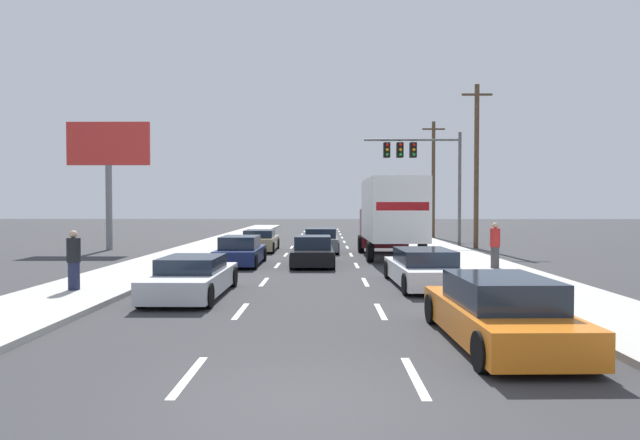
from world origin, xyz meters
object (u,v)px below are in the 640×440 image
car_white (423,269)px  traffic_signal_mast (417,159)px  car_tan (260,241)px  car_silver (192,278)px  car_orange (499,313)px  car_black (313,252)px  box_truck (391,214)px  pedestrian_mid_block (495,245)px  pedestrian_near_corner (74,260)px  utility_pole_mid (476,164)px  roadside_billboard (108,157)px  utility_pole_far (433,178)px  car_navy (241,252)px  car_gray (321,241)px

car_white → traffic_signal_mast: bearing=81.1°
car_tan → car_silver: car_tan is taller
car_orange → traffic_signal_mast: bearing=83.9°
car_black → box_truck: size_ratio=0.57×
pedestrian_mid_block → car_white: bearing=-132.4°
car_white → pedestrian_near_corner: pedestrian_near_corner is taller
utility_pole_mid → roadside_billboard: 21.55m
car_tan → pedestrian_near_corner: size_ratio=2.62×
car_orange → box_truck: bearing=90.1°
car_silver → car_orange: bearing=-36.6°
traffic_signal_mast → pedestrian_mid_block: bearing=-86.8°
utility_pole_far → pedestrian_mid_block: size_ratio=5.24×
car_navy → utility_pole_mid: 16.19m
car_silver → traffic_signal_mast: 22.21m
car_black → box_truck: box_truck is taller
utility_pole_mid → utility_pole_far: (-0.35, 11.07, -0.24)m
car_tan → car_navy: 7.12m
car_gray → traffic_signal_mast: bearing=38.0°
car_tan → car_white: 14.81m
box_truck → utility_pole_mid: 8.78m
car_navy → car_black: bearing=-0.8°
car_tan → box_truck: 8.12m
car_silver → car_black: car_black is taller
car_gray → car_white: size_ratio=0.89×
car_navy → utility_pole_mid: (12.67, 9.06, 4.44)m
car_tan → pedestrian_near_corner: pedestrian_near_corner is taller
car_black → utility_pole_far: (9.21, 20.17, 4.21)m
traffic_signal_mast → pedestrian_near_corner: size_ratio=4.22×
car_black → pedestrian_mid_block: size_ratio=2.47×
car_gray → pedestrian_mid_block: pedestrian_mid_block is taller
box_truck → utility_pole_far: (5.47, 17.00, 2.60)m
car_navy → car_white: (6.79, -6.03, -0.02)m
car_white → utility_pole_far: size_ratio=0.51×
roadside_billboard → utility_pole_far: bearing=30.2°
box_truck → utility_pole_mid: bearing=45.6°
traffic_signal_mast → utility_pole_far: 9.22m
utility_pole_far → roadside_billboard: utility_pole_far is taller
car_black → roadside_billboard: roadside_billboard is taller
car_black → car_orange: 13.68m
car_gray → roadside_billboard: 13.20m
car_tan → traffic_signal_mast: size_ratio=0.62×
car_navy → traffic_signal_mast: traffic_signal_mast is taller
car_tan → car_white: bearing=-62.6°
roadside_billboard → pedestrian_mid_block: 22.01m
car_silver → utility_pole_mid: (12.78, 17.06, 4.49)m
car_black → car_silver: bearing=-112.1°
traffic_signal_mast → roadside_billboard: bearing=-169.0°
car_tan → roadside_billboard: roadside_billboard is taller
box_truck → traffic_signal_mast: (2.65, 8.26, 3.36)m
car_silver → car_white: car_white is taller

